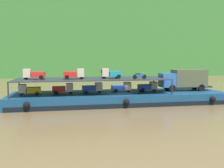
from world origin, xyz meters
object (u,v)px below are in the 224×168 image
Objects in this scene: mini_truck_upper_stern at (34,74)px; motorcycle_upper_port at (139,76)px; mini_truck_lower_stern at (29,89)px; mini_truck_upper_fore at (111,73)px; cargo_barge at (119,98)px; mini_truck_upper_mid at (74,74)px; mini_truck_lower_bow at (148,86)px; mini_truck_lower_fore at (122,87)px; mini_truck_lower_aft at (63,89)px; covered_lorry at (184,79)px; mini_truck_lower_mid at (93,88)px.

motorcycle_upper_port is at bearing -8.50° from mini_truck_upper_stern.
mini_truck_upper_fore is (10.77, -0.13, 2.00)m from mini_truck_lower_stern.
cargo_barge is 7.13m from mini_truck_upper_mid.
cargo_barge is 3.66m from mini_truck_upper_fore.
cargo_barge is 11.91m from mini_truck_upper_stern.
mini_truck_upper_fore is at bearing -0.97° from mini_truck_upper_stern.
mini_truck_upper_mid is at bearing -174.52° from mini_truck_lower_bow.
mini_truck_lower_fore is 6.98m from mini_truck_upper_mid.
mini_truck_upper_fore reaches higher than mini_truck_lower_fore.
mini_truck_lower_stern is 1.01× the size of mini_truck_lower_bow.
mini_truck_upper_mid reaches higher than mini_truck_lower_bow.
mini_truck_lower_aft is 0.99× the size of mini_truck_upper_fore.
mini_truck_lower_stern is 2.09m from mini_truck_upper_stern.
mini_truck_lower_aft is 10.35m from motorcycle_upper_port.
mini_truck_lower_bow is at bearing 8.06° from cargo_barge.
covered_lorry is 7.92m from motorcycle_upper_port.
mini_truck_upper_stern is (-15.77, -0.62, 2.00)m from mini_truck_lower_bow.
mini_truck_lower_stern is 10.96m from mini_truck_upper_fore.
mini_truck_lower_aft is at bearing -178.53° from mini_truck_lower_fore.
mini_truck_lower_aft is 4.21m from mini_truck_upper_stern.
mini_truck_upper_fore reaches higher than mini_truck_lower_stern.
motorcycle_upper_port is (-2.12, -2.67, 1.74)m from mini_truck_lower_bow.
covered_lorry is at bearing -1.17° from mini_truck_lower_fore.
mini_truck_lower_stern is 4.33m from mini_truck_lower_aft.
mini_truck_upper_mid is (-16.03, -0.63, 1.00)m from covered_lorry.
mini_truck_lower_bow is at bearing 2.81° from mini_truck_lower_fore.
covered_lorry is 11.10m from mini_truck_upper_fore.
mini_truck_lower_aft and mini_truck_lower_mid have the same top height.
mini_truck_upper_mid reaches higher than mini_truck_lower_mid.
mini_truck_lower_bow is 3.82m from motorcycle_upper_port.
covered_lorry is (9.80, 0.23, 2.45)m from cargo_barge.
mini_truck_lower_bow is at bearing 5.48° from mini_truck_upper_mid.
mini_truck_lower_fore is 11.98m from mini_truck_upper_stern.
covered_lorry reaches higher than mini_truck_lower_aft.
mini_truck_lower_aft is (-17.50, -0.02, -1.00)m from covered_lorry.
mini_truck_lower_mid is 4.12m from mini_truck_lower_fore.
covered_lorry is 17.53m from mini_truck_lower_aft.
covered_lorry is 9.45m from mini_truck_lower_fore.
mini_truck_lower_stern is at bearing 172.00° from motorcycle_upper_port.
mini_truck_lower_aft is 0.99× the size of mini_truck_lower_mid.
mini_truck_lower_aft is at bearing 157.37° from mini_truck_upper_mid.
motorcycle_upper_port is at bearing -8.00° from mini_truck_lower_stern.
mini_truck_upper_stern is at bearing -176.78° from mini_truck_lower_mid.
mini_truck_upper_fore is at bearing -13.76° from mini_truck_lower_mid.
mini_truck_upper_fore reaches higher than mini_truck_lower_bow.
mini_truck_lower_fore is at bearing 2.08° from mini_truck_upper_stern.
mini_truck_lower_mid is 1.01× the size of mini_truck_upper_stern.
cargo_barge is at bearing -133.60° from mini_truck_lower_fore.
mini_truck_upper_fore is (-1.65, -0.60, 2.00)m from mini_truck_lower_fore.
motorcycle_upper_port is (8.48, -1.65, -0.26)m from mini_truck_upper_mid.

